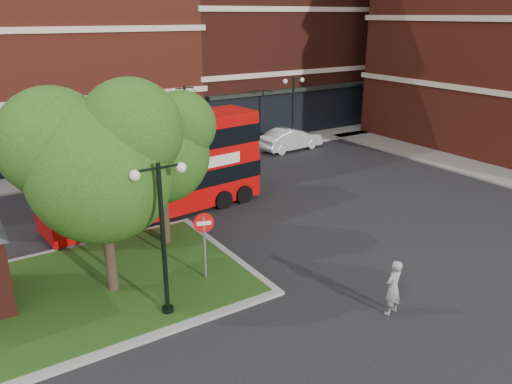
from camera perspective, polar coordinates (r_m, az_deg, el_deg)
ground at (r=18.70m, az=6.11°, el=-9.05°), size 120.00×120.00×0.00m
pavement_far at (r=32.21m, az=-12.52°, el=3.18°), size 44.00×3.00×0.12m
terrace_far_right at (r=44.07m, az=1.01°, el=18.44°), size 18.00×12.00×16.00m
traffic_island at (r=18.15m, az=-21.00°, el=-11.08°), size 12.60×7.60×0.15m
tree_island_west at (r=16.24m, az=-17.88°, el=3.88°), size 5.40×4.71×7.21m
tree_island_east at (r=19.57m, az=-11.20°, el=5.37°), size 4.46×3.90×6.29m
lamp_island at (r=15.07m, az=-10.62°, el=-4.67°), size 1.72×0.36×5.00m
lamp_far_left at (r=30.49m, az=-8.01°, el=7.90°), size 1.72×0.36×5.00m
lamp_far_right at (r=34.54m, az=4.24°, el=9.41°), size 1.72×0.36×5.00m
bus at (r=23.19m, az=-11.45°, el=3.37°), size 10.55×3.36×3.96m
woman at (r=16.39m, az=15.40°, el=-10.47°), size 0.73×0.54×1.83m
car_silver at (r=29.32m, az=-16.70°, el=2.56°), size 4.47×2.15×1.47m
car_white at (r=34.90m, az=4.00°, el=6.06°), size 4.73×1.92×1.53m
no_entry_sign at (r=17.29m, az=-5.96°, el=-4.70°), size 0.70×0.26×2.59m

